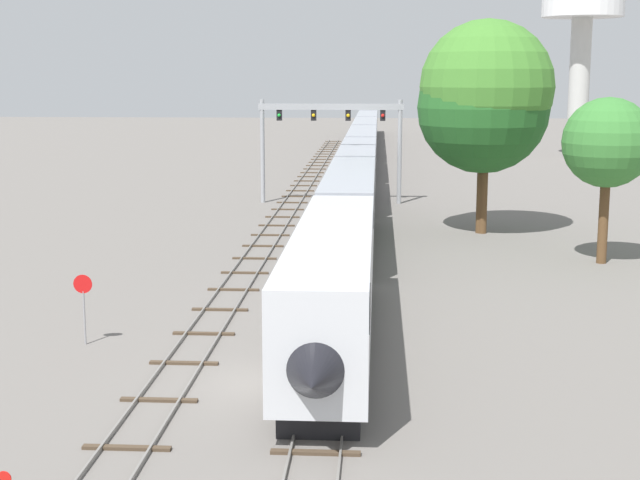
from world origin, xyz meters
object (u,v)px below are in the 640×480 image
passenger_train (362,150)px  trackside_tree_left (608,143)px  signal_gantry (331,128)px  water_tower (583,8)px  trackside_tree_right (487,87)px  stop_sign (84,299)px  trackside_tree_mid (483,108)px

passenger_train → trackside_tree_left: trackside_tree_left is taller
signal_gantry → trackside_tree_left: size_ratio=1.27×
water_tower → trackside_tree_right: (-18.42, -58.64, -9.06)m
trackside_tree_left → trackside_tree_right: 11.73m
trackside_tree_left → trackside_tree_right: bearing=120.4°
passenger_train → trackside_tree_left: bearing=-72.8°
stop_sign → trackside_tree_left: (24.63, 17.84, 5.01)m
water_tower → trackside_tree_left: bearing=-100.5°
trackside_tree_mid → trackside_tree_right: bearing=-40.4°
trackside_tree_mid → water_tower: bearing=72.4°
passenger_train → water_tower: water_tower is taller
trackside_tree_right → water_tower: bearing=72.6°
water_tower → trackside_tree_right: bearing=-107.4°
passenger_train → trackside_tree_right: (8.89, -37.46, 7.27)m
water_tower → stop_sign: bearing=-113.4°
signal_gantry → stop_sign: (-7.75, -41.96, -4.44)m
signal_gantry → trackside_tree_mid: size_ratio=0.93×
signal_gantry → water_tower: (29.56, 44.31, 12.63)m
signal_gantry → trackside_tree_left: 29.44m
water_tower → trackside_tree_left: (-12.68, -68.43, -12.06)m
trackside_tree_mid → passenger_train: bearing=103.2°
passenger_train → water_tower: 38.22m
signal_gantry → trackside_tree_right: bearing=-52.1°
water_tower → trackside_tree_right: water_tower is taller
passenger_train → trackside_tree_right: 39.18m
water_tower → trackside_tree_right: size_ratio=1.66×
passenger_train → signal_gantry: 23.54m
signal_gantry → water_tower: 54.75m
trackside_tree_left → trackside_tree_mid: bearing=120.7°
stop_sign → trackside_tree_left: 30.82m
signal_gantry → water_tower: bearing=56.3°
stop_sign → signal_gantry: bearing=79.5°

